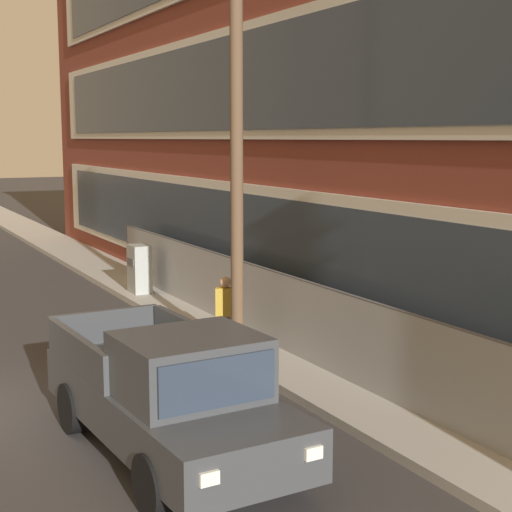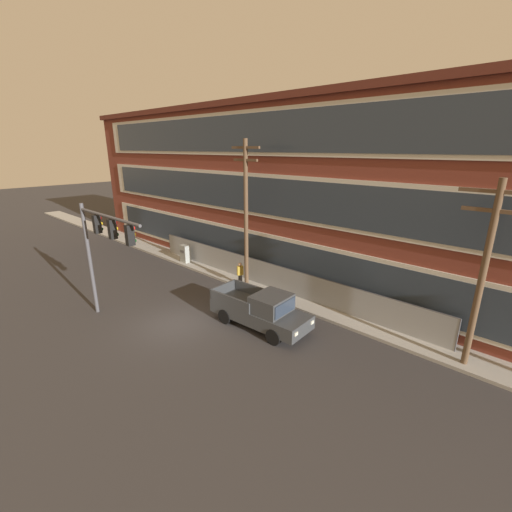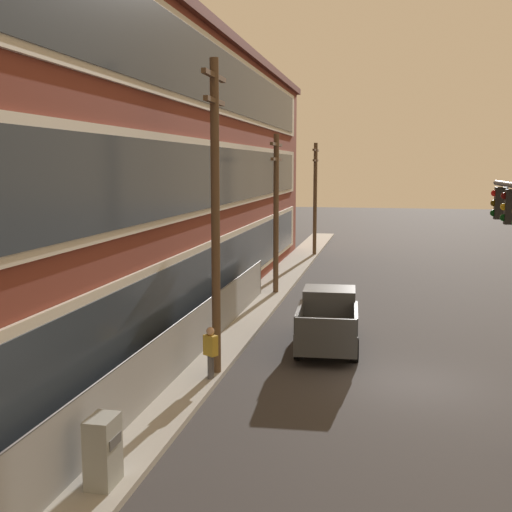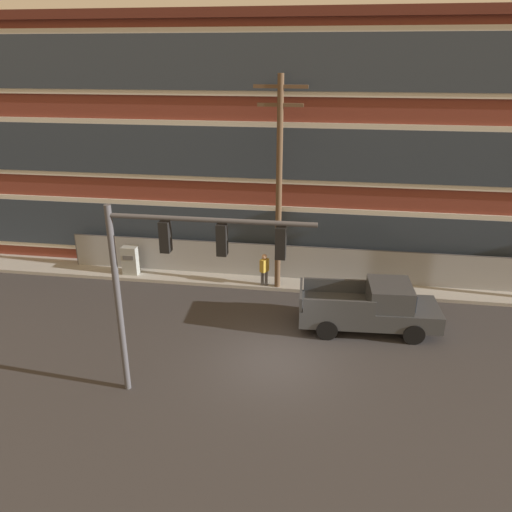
% 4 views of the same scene
% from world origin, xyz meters
% --- Properties ---
extents(sidewalk_building_side, '(80.00, 1.96, 0.16)m').
position_xyz_m(sidewalk_building_side, '(0.00, 6.61, 0.08)').
color(sidewalk_building_side, '#9E9B93').
rests_on(sidewalk_building_side, ground).
extents(chain_link_fence, '(22.35, 0.06, 1.79)m').
position_xyz_m(chain_link_fence, '(0.32, 6.87, 0.91)').
color(chain_link_fence, gray).
rests_on(chain_link_fence, ground).
extents(pickup_truck_dark_grey, '(5.47, 2.31, 1.96)m').
position_xyz_m(pickup_truck_dark_grey, '(3.46, 2.83, 0.94)').
color(pickup_truck_dark_grey, '#383A3D').
rests_on(pickup_truck_dark_grey, ground).
extents(utility_pole_near_corner, '(2.19, 0.26, 9.37)m').
position_xyz_m(utility_pole_near_corner, '(-0.55, 5.84, 5.11)').
color(utility_pole_near_corner, brown).
rests_on(utility_pole_near_corner, ground).
extents(electrical_cabinet, '(0.74, 0.54, 1.54)m').
position_xyz_m(electrical_cabinet, '(-7.71, 6.19, 0.77)').
color(electrical_cabinet, '#939993').
rests_on(electrical_cabinet, ground).
extents(pedestrian_near_cabinet, '(0.41, 0.47, 1.69)m').
position_xyz_m(pedestrian_near_cabinet, '(-1.16, 5.86, 0.97)').
color(pedestrian_near_cabinet, '#4C4C51').
rests_on(pedestrian_near_cabinet, ground).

